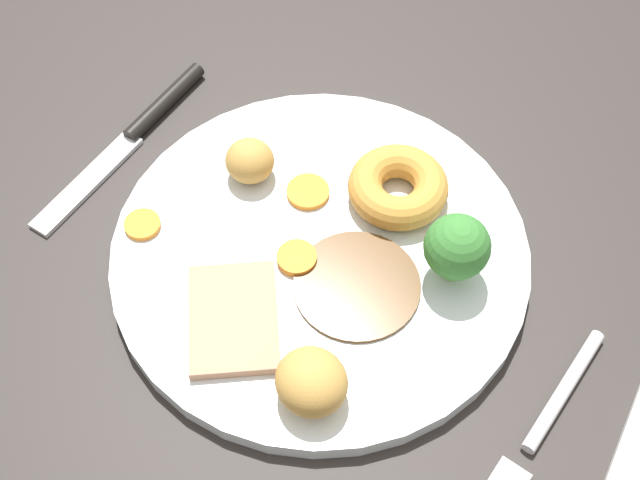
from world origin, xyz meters
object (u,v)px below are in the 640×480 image
object	(u,v)px
roast_potato_left	(250,161)
carrot_coin_back	(308,192)
broccoli_floret	(457,248)
dinner_plate	(320,254)
meat_slice_main	(233,318)
knife	(137,130)
yorkshire_pudding	(396,186)
fork	(538,433)
carrot_coin_side	(297,258)
roast_potato_right	(311,382)
carrot_coin_front	(142,225)

from	to	relation	value
roast_potato_left	carrot_coin_back	world-z (taller)	roast_potato_left
roast_potato_left	broccoli_floret	size ratio (longest dim) A/B	0.66
dinner_plate	meat_slice_main	xyz separation A→B (cm)	(1.26, 7.78, 1.10)
dinner_plate	broccoli_floret	xyz separation A→B (cm)	(-8.23, -3.45, 3.74)
dinner_plate	knife	distance (cm)	17.92
meat_slice_main	roast_potato_left	world-z (taller)	roast_potato_left
yorkshire_pudding	fork	xyz separation A→B (cm)	(-16.37, 9.35, -2.22)
carrot_coin_side	broccoli_floret	distance (cm)	10.67
carrot_coin_back	carrot_coin_side	world-z (taller)	carrot_coin_side
broccoli_floret	fork	distance (cm)	12.33
knife	dinner_plate	bearing A→B (deg)	84.07
carrot_coin_back	knife	bearing A→B (deg)	8.03
meat_slice_main	carrot_coin_back	xyz separation A→B (cm)	(2.10, -11.05, -0.18)
fork	meat_slice_main	bearing A→B (deg)	-74.60
yorkshire_pudding	carrot_coin_back	bearing A→B (deg)	33.43
carrot_coin_side	yorkshire_pudding	bearing A→B (deg)	-106.24
roast_potato_right	carrot_coin_side	xyz separation A→B (cm)	(6.42, -7.26, -1.48)
carrot_coin_side	fork	xyz separation A→B (cm)	(-18.80, 1.02, -1.31)
roast_potato_left	meat_slice_main	bearing A→B (deg)	122.59
carrot_coin_back	carrot_coin_side	distance (cm)	5.64
meat_slice_main	fork	world-z (taller)	meat_slice_main
roast_potato_right	fork	xyz separation A→B (cm)	(-12.38, -6.24, -2.78)
carrot_coin_front	carrot_coin_back	world-z (taller)	same
roast_potato_left	yorkshire_pudding	bearing A→B (deg)	-155.50
broccoli_floret	roast_potato_left	bearing A→B (deg)	4.02
carrot_coin_back	roast_potato_right	bearing A→B (deg)	126.60
roast_potato_right	carrot_coin_side	bearing A→B (deg)	-48.51
roast_potato_left	roast_potato_right	world-z (taller)	roast_potato_right
yorkshire_pudding	carrot_coin_side	distance (cm)	8.72
roast_potato_right	carrot_coin_back	xyz separation A→B (cm)	(9.08, -12.23, -1.55)
yorkshire_pudding	roast_potato_left	bearing A→B (deg)	24.50
broccoli_floret	knife	world-z (taller)	broccoli_floret
knife	yorkshire_pudding	bearing A→B (deg)	103.41
roast_potato_right	carrot_coin_front	distance (cm)	17.13
dinner_plate	fork	bearing A→B (deg)	171.45
meat_slice_main	carrot_coin_side	size ratio (longest dim) A/B	2.89
dinner_plate	carrot_coin_side	world-z (taller)	carrot_coin_side
carrot_coin_side	fork	distance (cm)	18.87
yorkshire_pudding	carrot_coin_side	bearing A→B (deg)	73.76
carrot_coin_side	roast_potato_right	bearing A→B (deg)	131.49
carrot_coin_back	yorkshire_pudding	bearing A→B (deg)	-146.57
carrot_coin_back	roast_potato_left	bearing A→B (deg)	12.24
roast_potato_left	roast_potato_right	xyz separation A→B (cm)	(-13.44, 11.29, 0.25)
roast_potato_left	fork	distance (cm)	26.43
broccoli_floret	carrot_coin_back	bearing A→B (deg)	0.86
roast_potato_right	dinner_plate	bearing A→B (deg)	-57.42
broccoli_floret	carrot_coin_front	bearing A→B (deg)	25.17
meat_slice_main	dinner_plate	bearing A→B (deg)	-99.18
carrot_coin_back	meat_slice_main	bearing A→B (deg)	100.78
roast_potato_right	broccoli_floret	distance (cm)	12.72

